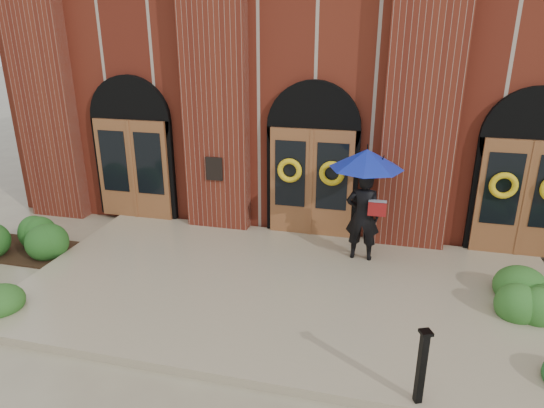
% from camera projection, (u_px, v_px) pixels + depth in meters
% --- Properties ---
extents(ground, '(90.00, 90.00, 0.00)m').
position_uv_depth(ground, '(285.00, 297.00, 9.10)').
color(ground, tan).
rests_on(ground, ground).
extents(landing, '(10.00, 5.30, 0.15)m').
position_uv_depth(landing, '(286.00, 290.00, 9.21)').
color(landing, tan).
rests_on(landing, ground).
extents(church_building, '(16.20, 12.53, 7.00)m').
position_uv_depth(church_building, '(344.00, 67.00, 15.87)').
color(church_building, '#5F2114').
rests_on(church_building, ground).
extents(man_with_umbrella, '(1.50, 1.50, 2.36)m').
position_uv_depth(man_with_umbrella, '(365.00, 184.00, 9.73)').
color(man_with_umbrella, black).
rests_on(man_with_umbrella, landing).
extents(metal_post, '(0.19, 0.19, 1.09)m').
position_uv_depth(metal_post, '(422.00, 365.00, 6.18)').
color(metal_post, black).
rests_on(metal_post, landing).
extents(hedge_wall_left, '(2.86, 1.14, 0.73)m').
position_uv_depth(hedge_wall_left, '(8.00, 235.00, 10.90)').
color(hedge_wall_left, '#204F1A').
rests_on(hedge_wall_left, ground).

